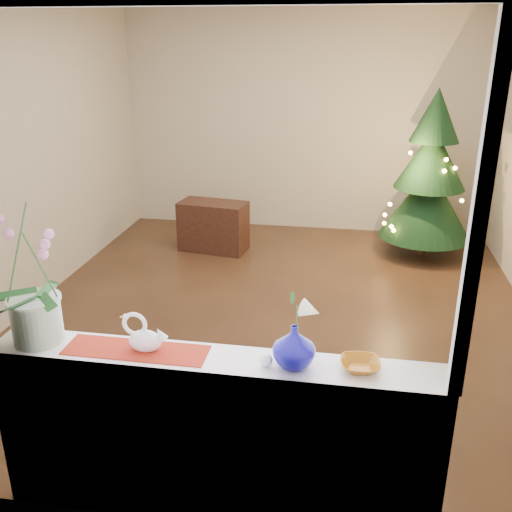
{
  "coord_description": "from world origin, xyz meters",
  "views": [
    {
      "loc": [
        0.6,
        -4.64,
        2.34
      ],
      "look_at": [
        0.04,
        -1.4,
        1.07
      ],
      "focal_mm": 40.0,
      "sensor_mm": 36.0,
      "label": 1
    }
  ],
  "objects_px": {
    "blue_vase": "(294,343)",
    "side_table": "(213,226)",
    "swan": "(145,333)",
    "orchid_pot": "(29,269)",
    "paperweight": "(266,360)",
    "xmas_tree": "(430,175)",
    "amber_dish": "(360,366)"
  },
  "relations": [
    {
      "from": "orchid_pot",
      "to": "swan",
      "type": "height_order",
      "value": "orchid_pot"
    },
    {
      "from": "blue_vase",
      "to": "xmas_tree",
      "type": "xyz_separation_m",
      "value": [
        1.06,
        4.12,
        -0.11
      ]
    },
    {
      "from": "swan",
      "to": "paperweight",
      "type": "bearing_deg",
      "value": -16.31
    },
    {
      "from": "swan",
      "to": "xmas_tree",
      "type": "bearing_deg",
      "value": 54.25
    },
    {
      "from": "amber_dish",
      "to": "xmas_tree",
      "type": "xyz_separation_m",
      "value": [
        0.76,
        4.1,
        -0.01
      ]
    },
    {
      "from": "amber_dish",
      "to": "xmas_tree",
      "type": "distance_m",
      "value": 4.17
    },
    {
      "from": "orchid_pot",
      "to": "xmas_tree",
      "type": "bearing_deg",
      "value": 60.33
    },
    {
      "from": "swan",
      "to": "xmas_tree",
      "type": "relative_size",
      "value": 0.12
    },
    {
      "from": "swan",
      "to": "xmas_tree",
      "type": "distance_m",
      "value": 4.47
    },
    {
      "from": "paperweight",
      "to": "side_table",
      "type": "xyz_separation_m",
      "value": [
        -1.21,
        3.87,
        -0.66
      ]
    },
    {
      "from": "xmas_tree",
      "to": "side_table",
      "type": "height_order",
      "value": "xmas_tree"
    },
    {
      "from": "orchid_pot",
      "to": "xmas_tree",
      "type": "relative_size",
      "value": 0.42
    },
    {
      "from": "blue_vase",
      "to": "side_table",
      "type": "distance_m",
      "value": 4.14
    },
    {
      "from": "orchid_pot",
      "to": "amber_dish",
      "type": "height_order",
      "value": "orchid_pot"
    },
    {
      "from": "swan",
      "to": "blue_vase",
      "type": "height_order",
      "value": "blue_vase"
    },
    {
      "from": "side_table",
      "to": "xmas_tree",
      "type": "bearing_deg",
      "value": 15.01
    },
    {
      "from": "blue_vase",
      "to": "side_table",
      "type": "height_order",
      "value": "blue_vase"
    },
    {
      "from": "blue_vase",
      "to": "side_table",
      "type": "xyz_separation_m",
      "value": [
        -1.33,
        3.85,
        -0.75
      ]
    },
    {
      "from": "side_table",
      "to": "swan",
      "type": "bearing_deg",
      "value": -72.35
    },
    {
      "from": "orchid_pot",
      "to": "paperweight",
      "type": "relative_size",
      "value": 12.3
    },
    {
      "from": "blue_vase",
      "to": "paperweight",
      "type": "xyz_separation_m",
      "value": [
        -0.12,
        -0.02,
        -0.09
      ]
    },
    {
      "from": "orchid_pot",
      "to": "amber_dish",
      "type": "distance_m",
      "value": 1.62
    },
    {
      "from": "blue_vase",
      "to": "side_table",
      "type": "bearing_deg",
      "value": 109.12
    },
    {
      "from": "swan",
      "to": "orchid_pot",
      "type": "bearing_deg",
      "value": 167.36
    },
    {
      "from": "orchid_pot",
      "to": "blue_vase",
      "type": "relative_size",
      "value": 3.26
    },
    {
      "from": "blue_vase",
      "to": "swan",
      "type": "bearing_deg",
      "value": 178.49
    },
    {
      "from": "orchid_pot",
      "to": "paperweight",
      "type": "distance_m",
      "value": 1.2
    },
    {
      "from": "side_table",
      "to": "orchid_pot",
      "type": "bearing_deg",
      "value": -80.6
    },
    {
      "from": "amber_dish",
      "to": "side_table",
      "type": "relative_size",
      "value": 0.2
    },
    {
      "from": "orchid_pot",
      "to": "swan",
      "type": "relative_size",
      "value": 3.47
    },
    {
      "from": "orchid_pot",
      "to": "side_table",
      "type": "distance_m",
      "value": 3.96
    },
    {
      "from": "swan",
      "to": "side_table",
      "type": "height_order",
      "value": "swan"
    }
  ]
}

